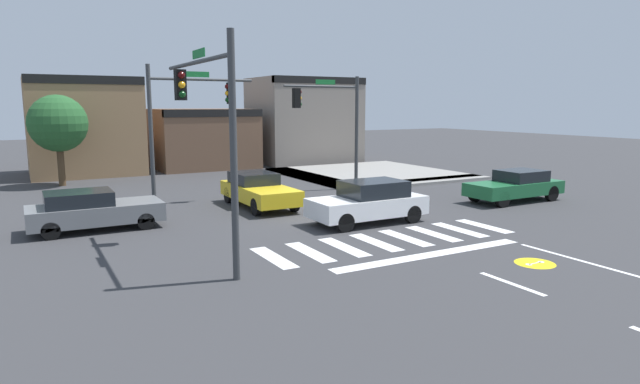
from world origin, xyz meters
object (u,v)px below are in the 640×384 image
Objects in this scene: car_gray at (92,210)px; roadside_tree at (58,124)px; car_green at (516,186)px; traffic_signal_northeast at (332,114)px; car_white at (369,202)px; car_yellow at (258,190)px; traffic_signal_northwest at (187,112)px; traffic_signal_southwest at (207,111)px.

roadside_tree reaches higher than car_gray.
roadside_tree reaches higher than car_green.
traffic_signal_northeast reaches higher than car_white.
traffic_signal_northeast is at bearing 113.82° from car_yellow.
traffic_signal_northwest reaches higher than car_green.
roadside_tree is at bearing -59.62° from car_white.
traffic_signal_southwest is 1.41× the size of car_white.
car_yellow is (-4.95, -2.19, -3.19)m from traffic_signal_northeast.
traffic_signal_northeast is 1.24× the size of car_green.
traffic_signal_northeast is (9.30, 9.08, -0.29)m from traffic_signal_southwest.
traffic_signal_northwest is at bearing 36.90° from car_gray.
traffic_signal_southwest reaches higher than car_white.
car_yellow is at bearing -65.04° from car_white.
traffic_signal_northeast reaches higher than car_gray.
traffic_signal_southwest is 15.74m from car_green.
car_white is (4.77, -7.10, -3.29)m from traffic_signal_northwest.
car_gray is 12.47m from roadside_tree.
car_gray is at bearing -22.34° from car_white.
car_yellow reaches higher than car_green.
car_white is at bearing -56.12° from traffic_signal_northwest.
traffic_signal_southwest is 1.25× the size of roadside_tree.
traffic_signal_southwest reaches higher than car_gray.
car_white is 18.68m from roadside_tree.
car_yellow is at bearing -22.69° from car_green.
car_white is at bearing 70.16° from traffic_signal_northeast.
car_green is (10.82, -4.52, -0.02)m from car_yellow.
car_yellow is 1.02× the size of car_green.
roadside_tree is (-4.59, 8.86, -0.72)m from traffic_signal_northwest.
car_gray is at bearing -89.23° from roadside_tree.
traffic_signal_southwest is 7.09m from car_gray.
car_yellow is 0.97× the size of roadside_tree.
car_yellow is at bearing 10.45° from car_gray.
roadside_tree is (-11.96, 8.73, -0.56)m from traffic_signal_northeast.
traffic_signal_southwest is at bearing -102.12° from traffic_signal_northwest.
car_white is at bearing -22.34° from car_gray.
car_white is (-8.47, -0.52, 0.07)m from car_green.
car_gray is (-2.50, 5.63, -3.50)m from traffic_signal_southwest.
car_white is (-2.61, -7.23, -3.13)m from traffic_signal_northeast.
car_gray is (-4.43, -3.32, -3.37)m from traffic_signal_northwest.
traffic_signal_northeast is at bearing 0.99° from traffic_signal_northwest.
car_green is at bearing 67.31° from car_yellow.
car_gray is 0.93× the size of car_yellow.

